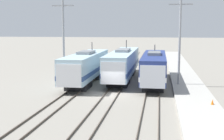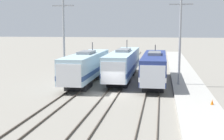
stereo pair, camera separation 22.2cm
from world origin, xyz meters
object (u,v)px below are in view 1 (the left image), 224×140
Objects in this scene: catenary_tower_left at (63,37)px; traffic_cone at (212,102)px; catenary_tower_right at (180,38)px; locomotive_far_right at (154,68)px; locomotive_far_left at (85,67)px; locomotive_center at (123,64)px.

catenary_tower_left reaches higher than traffic_cone.
catenary_tower_left is at bearing 180.00° from catenary_tower_right.
catenary_tower_right reaches higher than locomotive_far_right.
traffic_cone is at bearing -76.31° from catenary_tower_right.
catenary_tower_left reaches higher than locomotive_far_left.
locomotive_far_left is at bearing -138.28° from locomotive_center.
locomotive_center is at bearing 30.76° from catenary_tower_left.
catenary_tower_right reaches higher than locomotive_center.
catenary_tower_left is (-7.31, -4.35, 3.90)m from locomotive_center.
locomotive_far_left is at bearing -174.08° from locomotive_far_right.
catenary_tower_right is at bearing -1.63° from locomotive_far_left.
locomotive_center is 1.18× the size of locomotive_far_right.
catenary_tower_left is at bearing -173.83° from locomotive_far_right.
traffic_cone is at bearing -64.04° from locomotive_far_right.
locomotive_center reaches higher than locomotive_far_right.
locomotive_far_left is 0.85× the size of locomotive_center.
locomotive_far_left reaches higher than locomotive_far_right.
catenary_tower_left is at bearing -149.24° from locomotive_center.
locomotive_center reaches higher than traffic_cone.
locomotive_far_left is 6.02m from locomotive_center.
locomotive_center is (4.49, 4.01, 0.03)m from locomotive_far_left.
locomotive_center is 17.86m from traffic_cone.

